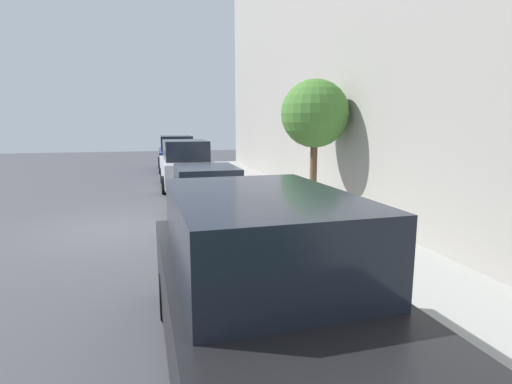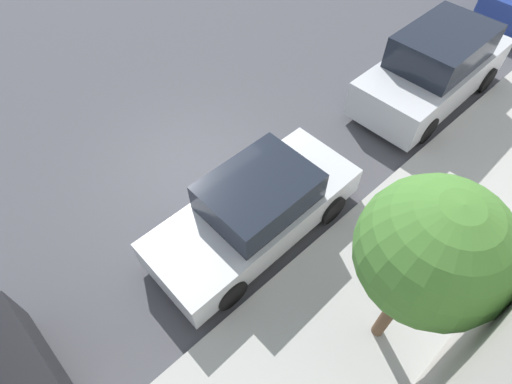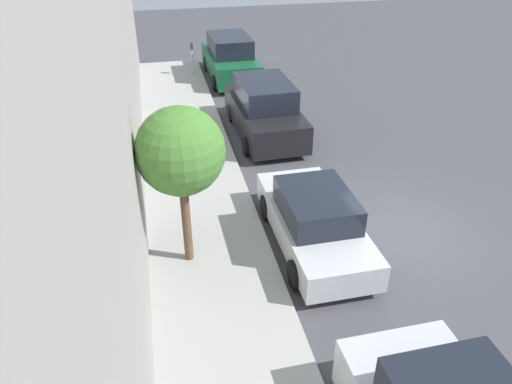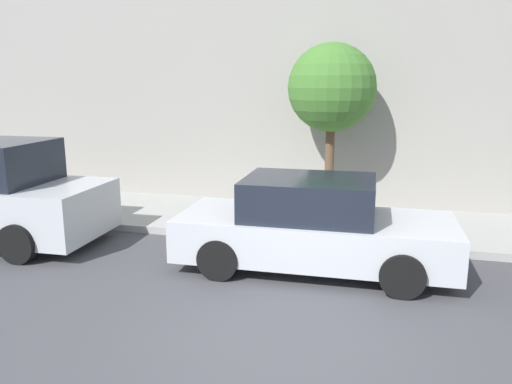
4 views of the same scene
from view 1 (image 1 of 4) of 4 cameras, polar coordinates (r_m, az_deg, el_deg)
ground_plane at (r=10.91m, az=-19.61°, el=-4.98°), size 60.00×60.00×0.00m
sidewalk at (r=11.50m, az=5.75°, el=-3.32°), size 2.90×32.00×0.15m
parked_suv_second at (r=4.33m, az=0.62°, el=-13.85°), size 2.10×4.86×1.98m
parked_sedan_third at (r=10.76m, az=-7.00°, el=-0.72°), size 1.92×4.52×1.54m
parked_suv_fourth at (r=17.06m, az=-10.01°, el=3.76°), size 2.08×4.84×1.98m
parked_suv_fifth at (r=23.56m, az=-11.29°, el=5.34°), size 2.08×4.82×1.98m
parking_meter_far at (r=23.14m, az=-7.13°, el=5.73°), size 0.11×0.15×1.51m
street_tree at (r=11.44m, az=8.39°, el=10.92°), size 1.89×1.89×3.74m
fire_hydrant at (r=26.77m, az=-8.29°, el=4.99°), size 0.20×0.20×0.69m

